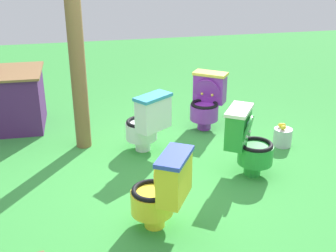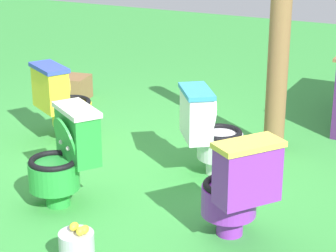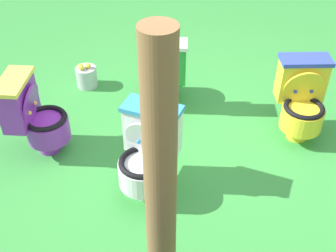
{
  "view_description": "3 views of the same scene",
  "coord_description": "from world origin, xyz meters",
  "views": [
    {
      "loc": [
        -0.92,
        -3.99,
        2.31
      ],
      "look_at": [
        0.08,
        0.52,
        0.34
      ],
      "focal_mm": 46.76,
      "sensor_mm": 36.0,
      "label": 1
    },
    {
      "loc": [
        4.41,
        2.46,
        2.18
      ],
      "look_at": [
        0.05,
        0.35,
        0.44
      ],
      "focal_mm": 69.98,
      "sensor_mm": 36.0,
      "label": 2
    },
    {
      "loc": [
        -2.26,
        1.76,
        2.54
      ],
      "look_at": [
        -0.05,
        0.37,
        0.46
      ],
      "focal_mm": 45.7,
      "sensor_mm": 36.0,
      "label": 3
    }
  ],
  "objects": [
    {
      "name": "toilet_purple",
      "position": [
        0.75,
        1.18,
        0.37
      ],
      "size": [
        0.62,
        0.63,
        0.73
      ],
      "rotation": [
        0.0,
        0.0,
        2.51
      ],
      "color": "purple",
      "rests_on": "ground"
    },
    {
      "name": "toilet_green",
      "position": [
        0.79,
        -0.13,
        0.37
      ],
      "size": [
        0.63,
        0.61,
        0.73
      ],
      "rotation": [
        0.0,
        0.0,
        4.12
      ],
      "color": "green",
      "rests_on": "ground"
    },
    {
      "name": "toilet_white",
      "position": [
        -0.15,
        0.61,
        0.37
      ],
      "size": [
        0.61,
        0.63,
        0.73
      ],
      "rotation": [
        0.0,
        0.0,
        0.62
      ],
      "color": "white",
      "rests_on": "ground"
    },
    {
      "name": "lemon_bucket",
      "position": [
        1.48,
        0.42,
        0.12
      ],
      "size": [
        0.22,
        0.22,
        0.28
      ],
      "color": "#B7B7BF",
      "rests_on": "ground"
    },
    {
      "name": "small_crate",
      "position": [
        -1.38,
        -1.48,
        0.13
      ],
      "size": [
        0.36,
        0.3,
        0.26
      ],
      "primitive_type": "cube",
      "rotation": [
        0.0,
        0.0,
        3.29
      ],
      "color": "brown",
      "rests_on": "ground"
    },
    {
      "name": "wooden_post",
      "position": [
        -0.88,
        0.94,
        0.89
      ],
      "size": [
        0.18,
        0.18,
        1.78
      ],
      "primitive_type": "cylinder",
      "color": "brown",
      "rests_on": "ground"
    },
    {
      "name": "toilet_yellow",
      "position": [
        -0.28,
        -0.89,
        0.37
      ],
      "size": [
        0.63,
        0.6,
        0.73
      ],
      "rotation": [
        0.0,
        0.0,
        1.03
      ],
      "color": "yellow",
      "rests_on": "ground"
    },
    {
      "name": "ground",
      "position": [
        0.0,
        0.0,
        0.0
      ],
      "size": [
        14.0,
        14.0,
        0.0
      ],
      "primitive_type": "plane",
      "color": "green"
    }
  ]
}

